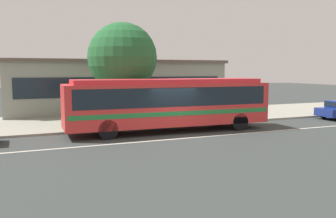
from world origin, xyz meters
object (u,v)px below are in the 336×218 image
object	(u,v)px
bus_stop_sign	(229,97)
transit_bus	(169,101)
pedestrian_waiting_near_sign	(154,109)
street_tree_near_stop	(122,58)

from	to	relation	value
bus_stop_sign	transit_bus	bearing A→B (deg)	-158.46
pedestrian_waiting_near_sign	bus_stop_sign	xyz separation A→B (m)	(5.34, 0.02, 0.58)
bus_stop_sign	pedestrian_waiting_near_sign	bearing A→B (deg)	-179.75
street_tree_near_stop	transit_bus	bearing A→B (deg)	-63.20
transit_bus	street_tree_near_stop	bearing A→B (deg)	116.80
pedestrian_waiting_near_sign	bus_stop_sign	size ratio (longest dim) A/B	0.69
transit_bus	street_tree_near_stop	distance (m)	4.53
bus_stop_sign	street_tree_near_stop	xyz separation A→B (m)	(-6.93, 1.31, 2.55)
pedestrian_waiting_near_sign	street_tree_near_stop	size ratio (longest dim) A/B	0.26
transit_bus	bus_stop_sign	bearing A→B (deg)	21.54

